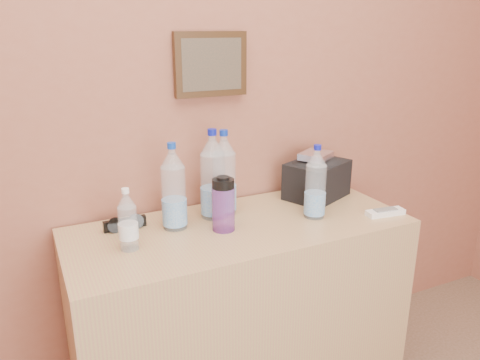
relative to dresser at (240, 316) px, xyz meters
name	(u,v)px	position (x,y,z in m)	size (l,w,h in m)	color
picture_frame	(211,64)	(0.00, 0.27, 0.99)	(0.30, 0.03, 0.25)	#382311
dresser	(240,316)	(0.00, 0.00, 0.00)	(1.31, 0.55, 0.82)	tan
pet_large_a	(174,191)	(-0.23, 0.09, 0.55)	(0.09, 0.09, 0.33)	silver
pet_large_b	(213,179)	(-0.06, 0.12, 0.57)	(0.10, 0.10, 0.36)	silver
pet_large_c	(224,177)	(0.00, 0.14, 0.56)	(0.09, 0.09, 0.34)	white
pet_large_d	(316,186)	(0.30, -0.05, 0.54)	(0.08, 0.08, 0.29)	silver
pet_small	(128,223)	(-0.43, -0.02, 0.51)	(0.06, 0.06, 0.22)	silver
nalgene_bottle	(223,204)	(-0.08, -0.01, 0.51)	(0.09, 0.09, 0.21)	#793597
sunglasses	(125,224)	(-0.41, 0.15, 0.43)	(0.16, 0.06, 0.04)	black
ac_remote	(385,212)	(0.57, -0.16, 0.42)	(0.16, 0.05, 0.02)	silver
toiletry_bag	(317,177)	(0.44, 0.13, 0.50)	(0.27, 0.19, 0.18)	black
foil_packet	(316,156)	(0.42, 0.12, 0.61)	(0.13, 0.11, 0.03)	silver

